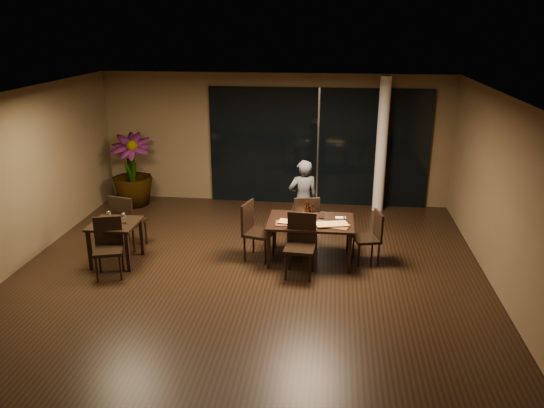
{
  "coord_description": "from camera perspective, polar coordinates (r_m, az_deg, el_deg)",
  "views": [
    {
      "loc": [
        1.35,
        -7.95,
        4.08
      ],
      "look_at": [
        0.32,
        0.75,
        1.05
      ],
      "focal_mm": 35.0,
      "sensor_mm": 36.0,
      "label": 1
    }
  ],
  "objects": [
    {
      "name": "chair_main_near",
      "position": [
        8.9,
        3.09,
        -4.02
      ],
      "size": [
        0.52,
        0.52,
        1.06
      ],
      "rotation": [
        0.0,
        0.0,
        -0.07
      ],
      "color": "black",
      "rests_on": "ground"
    },
    {
      "name": "window_panel",
      "position": [
        12.22,
        4.97,
        6.1
      ],
      "size": [
        5.0,
        0.06,
        2.7
      ],
      "primitive_type": "cube",
      "color": "black",
      "rests_on": "ground"
    },
    {
      "name": "chair_main_left",
      "position": [
        9.47,
        -1.93,
        -2.58
      ],
      "size": [
        0.59,
        0.59,
        1.05
      ],
      "rotation": [
        0.0,
        0.0,
        1.31
      ],
      "color": "black",
      "rests_on": "ground"
    },
    {
      "name": "diner",
      "position": [
        10.32,
        3.35,
        0.47
      ],
      "size": [
        0.62,
        0.51,
        1.59
      ],
      "primitive_type": "imported",
      "rotation": [
        0.0,
        0.0,
        3.47
      ],
      "color": "#303335",
      "rests_on": "ground"
    },
    {
      "name": "chair_main_right",
      "position": [
        9.5,
        10.64,
        -3.25
      ],
      "size": [
        0.53,
        0.53,
        0.94
      ],
      "rotation": [
        0.0,
        0.0,
        -1.32
      ],
      "color": "black",
      "rests_on": "ground"
    },
    {
      "name": "pizza_board_right",
      "position": [
        9.17,
        6.46,
        -2.29
      ],
      "size": [
        0.65,
        0.45,
        0.01
      ],
      "primitive_type": "cube",
      "rotation": [
        0.0,
        0.0,
        -0.29
      ],
      "color": "#4E2E19",
      "rests_on": "main_table"
    },
    {
      "name": "napkin_near",
      "position": [
        9.28,
        7.38,
        -2.07
      ],
      "size": [
        0.2,
        0.16,
        0.01
      ],
      "primitive_type": "cube",
      "rotation": [
        0.0,
        0.0,
        0.4
      ],
      "color": "silver",
      "rests_on": "main_table"
    },
    {
      "name": "wall_front",
      "position": [
        4.86,
        -10.73,
        -13.31
      ],
      "size": [
        8.0,
        0.1,
        3.0
      ],
      "primitive_type": "cube",
      "color": "brown",
      "rests_on": "ground"
    },
    {
      "name": "column",
      "position": [
        11.93,
        11.71,
        6.19
      ],
      "size": [
        0.24,
        0.24,
        3.0
      ],
      "primitive_type": "cylinder",
      "color": "white",
      "rests_on": "ground"
    },
    {
      "name": "chair_main_far",
      "position": [
        9.94,
        3.62,
        -1.61
      ],
      "size": [
        0.57,
        0.57,
        1.03
      ],
      "rotation": [
        0.0,
        0.0,
        3.36
      ],
      "color": "black",
      "rests_on": "ground"
    },
    {
      "name": "bottle_a",
      "position": [
        9.38,
        3.72,
        -0.74
      ],
      "size": [
        0.07,
        0.07,
        0.31
      ],
      "primitive_type": null,
      "color": "black",
      "rests_on": "main_table"
    },
    {
      "name": "oblong_pizza_left",
      "position": [
        9.2,
        2.15,
        -2.0
      ],
      "size": [
        0.48,
        0.28,
        0.02
      ],
      "primitive_type": null,
      "rotation": [
        0.0,
        0.0,
        -0.19
      ],
      "color": "#690C09",
      "rests_on": "pizza_board_left"
    },
    {
      "name": "chair_side_near",
      "position": [
        9.29,
        -17.18,
        -4.1
      ],
      "size": [
        0.58,
        0.58,
        1.0
      ],
      "rotation": [
        0.0,
        0.0,
        0.3
      ],
      "color": "black",
      "rests_on": "ground"
    },
    {
      "name": "ground",
      "position": [
        9.03,
        -2.6,
        -7.79
      ],
      "size": [
        8.0,
        8.0,
        0.0
      ],
      "primitive_type": "plane",
      "color": "black",
      "rests_on": "ground"
    },
    {
      "name": "tumbler_left",
      "position": [
        9.41,
        2.65,
        -1.37
      ],
      "size": [
        0.07,
        0.07,
        0.09
      ],
      "primitive_type": "cylinder",
      "color": "white",
      "rests_on": "main_table"
    },
    {
      "name": "round_pizza",
      "position": [
        9.62,
        3.45,
        -1.16
      ],
      "size": [
        0.28,
        0.28,
        0.01
      ],
      "primitive_type": "cylinder",
      "color": "red",
      "rests_on": "main_table"
    },
    {
      "name": "tumbler_right",
      "position": [
        9.46,
        5.32,
        -1.28
      ],
      "size": [
        0.08,
        0.08,
        0.1
      ],
      "primitive_type": "cylinder",
      "color": "white",
      "rests_on": "main_table"
    },
    {
      "name": "main_table",
      "position": [
        9.39,
        4.16,
        -2.22
      ],
      "size": [
        1.5,
        1.0,
        0.75
      ],
      "color": "black",
      "rests_on": "ground"
    },
    {
      "name": "pizza_board_left",
      "position": [
        9.2,
        2.15,
        -2.09
      ],
      "size": [
        0.59,
        0.33,
        0.01
      ],
      "primitive_type": "cube",
      "rotation": [
        0.0,
        0.0,
        0.09
      ],
      "color": "#442616",
      "rests_on": "main_table"
    },
    {
      "name": "wall_back",
      "position": [
        12.34,
        0.32,
        7.01
      ],
      "size": [
        8.0,
        0.1,
        3.0
      ],
      "primitive_type": "cube",
      "color": "brown",
      "rests_on": "ground"
    },
    {
      "name": "wall_right",
      "position": [
        8.78,
        24.32,
        0.25
      ],
      "size": [
        0.1,
        8.0,
        3.0
      ],
      "primitive_type": "cube",
      "color": "brown",
      "rests_on": "ground"
    },
    {
      "name": "wall_left",
      "position": [
        9.95,
        -26.45,
        2.01
      ],
      "size": [
        0.1,
        8.0,
        3.0
      ],
      "primitive_type": "cube",
      "color": "brown",
      "rests_on": "ground"
    },
    {
      "name": "side_napkin",
      "position": [
        9.42,
        -16.6,
        -2.41
      ],
      "size": [
        0.18,
        0.11,
        0.01
      ],
      "primitive_type": "cube",
      "rotation": [
        0.0,
        0.0,
        0.01
      ],
      "color": "white",
      "rests_on": "side_table"
    },
    {
      "name": "ceiling",
      "position": [
        8.13,
        -2.92,
        11.57
      ],
      "size": [
        8.0,
        8.0,
        0.04
      ],
      "primitive_type": "cube",
      "color": "silver",
      "rests_on": "wall_back"
    },
    {
      "name": "side_table",
      "position": [
        9.69,
        -16.52,
        -2.64
      ],
      "size": [
        0.8,
        0.8,
        0.75
      ],
      "color": "black",
      "rests_on": "ground"
    },
    {
      "name": "napkin_far",
      "position": [
        9.53,
        7.39,
        -1.48
      ],
      "size": [
        0.19,
        0.11,
        0.01
      ],
      "primitive_type": "cube",
      "rotation": [
        0.0,
        0.0,
        0.06
      ],
      "color": "silver",
      "rests_on": "main_table"
    },
    {
      "name": "wine_glass_b",
      "position": [
        9.54,
        -15.65,
        -1.49
      ],
      "size": [
        0.08,
        0.08,
        0.19
      ],
      "primitive_type": null,
      "color": "white",
      "rests_on": "side_table"
    },
    {
      "name": "oblong_pizza_right",
      "position": [
        9.16,
        6.46,
        -2.19
      ],
      "size": [
        0.57,
        0.36,
        0.02
      ],
      "primitive_type": null,
      "rotation": [
        0.0,
        0.0,
        0.25
      ],
      "color": "maroon",
      "rests_on": "pizza_board_right"
    },
    {
      "name": "wine_glass_a",
      "position": [
        9.71,
        -17.12,
        -1.28
      ],
      "size": [
        0.08,
        0.08,
        0.18
      ],
      "primitive_type": null,
      "color": "white",
      "rests_on": "side_table"
    },
    {
      "name": "bottle_c",
      "position": [
        9.38,
        3.99,
        -0.67
      ],
      "size": [
        0.07,
        0.07,
        0.33
      ],
      "primitive_type": null,
      "color": "black",
      "rests_on": "main_table"
    },
    {
      "name": "chair_side_far",
      "position": [
        10.23,
        -15.4,
        -1.57
      ],
      "size": [
        0.59,
        0.59,
        1.06
      ],
      "rotation": [
        0.0,
        0.0,
        2.9
      ],
      "color": "black",
      "rests_on": "ground"
    },
    {
      "name": "bottle_b",
      "position": [
        9.33,
        4.37,
        -0.92
      ],
      "size": [
        0.06,
        0.06,
        0.29
      ],
      "primitive_type": null,
      "color": "black",
      "rests_on": "main_table"
    },
    {
      "name": "potted_plant",
      "position": [
        12.61,
        -14.86,
        3.52
      ],
      "size": [
        1.08,
        1.08,
        1.67
      ],
      "primitive_type": "imported",
      "rotation": [
        0.0,
        0.0,
        0.21
      ],
      "color": "#1B511B",
      "rests_on": "ground"
    }
  ]
}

